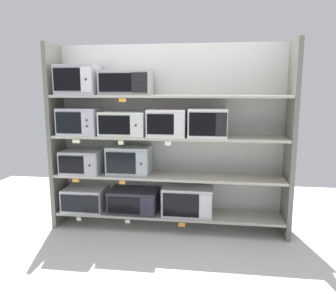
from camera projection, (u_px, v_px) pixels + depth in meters
The scene contains 28 objects.
ground at pixel (153, 274), 2.99m from camera, with size 6.65×6.00×0.02m, color silver.
back_panel at pixel (170, 136), 3.99m from camera, with size 2.85×0.04×2.17m, color #B2B2AD.
upright_left at pixel (57, 137), 3.96m from camera, with size 0.05×0.40×2.17m, color #68645B.
upright_right at pixel (290, 141), 3.60m from camera, with size 0.05×0.40×2.17m, color #68645B.
shelf_0 at pixel (168, 214), 3.93m from camera, with size 2.65×0.40×0.03m, color #ADA899.
microwave_0 at pixel (86, 198), 4.04m from camera, with size 0.49×0.42×0.27m.
microwave_1 at pixel (134, 200), 3.96m from camera, with size 0.57×0.40×0.26m.
microwave_2 at pixel (188, 200), 3.87m from camera, with size 0.58×0.39×0.33m.
price_tag_0 at pixel (79, 219), 3.88m from camera, with size 0.06×0.00×0.04m, color beige.
price_tag_1 at pixel (128, 222), 3.80m from camera, with size 0.06×0.00×0.04m, color white.
price_tag_2 at pixel (182, 225), 3.72m from camera, with size 0.08×0.00×0.05m, color orange.
shelf_1 at pixel (168, 176), 3.85m from camera, with size 2.65×0.40×0.03m, color #ADA899.
microwave_3 at pixel (83, 161), 3.96m from camera, with size 0.47×0.42×0.27m.
microwave_4 at pixel (129, 160), 3.88m from camera, with size 0.50×0.35×0.33m.
price_tag_3 at pixel (76, 181), 3.80m from camera, with size 0.08×0.00×0.04m, color orange.
price_tag_4 at pixel (122, 183), 3.73m from camera, with size 0.07×0.00×0.04m, color orange.
shelf_2 at pixel (168, 137), 3.78m from camera, with size 2.65×0.40×0.03m, color #ADA899.
microwave_5 at pixel (81, 121), 3.88m from camera, with size 0.46×0.43×0.31m.
microwave_6 at pixel (124, 123), 3.81m from camera, with size 0.52×0.40×0.27m.
microwave_7 at pixel (167, 123), 3.74m from camera, with size 0.43×0.41×0.30m.
microwave_8 at pixel (208, 123), 3.68m from camera, with size 0.42×0.42×0.32m.
price_tag_5 at pixel (76, 141), 3.72m from camera, with size 0.09×0.00×0.04m, color beige.
price_tag_6 at pixel (121, 143), 3.65m from camera, with size 0.06×0.00×0.05m, color beige.
price_tag_7 at pixel (168, 143), 3.58m from camera, with size 0.07×0.00×0.04m, color white.
shelf_3 at pixel (168, 96), 3.70m from camera, with size 2.65×0.40×0.03m, color #ADA899.
microwave_9 at pixel (79, 80), 3.80m from camera, with size 0.46×0.43×0.34m.
microwave_10 at pixel (126, 83), 3.73m from camera, with size 0.57×0.35×0.27m.
price_tag_8 at pixel (122, 100), 3.57m from camera, with size 0.08×0.00×0.04m, color orange.
Camera 1 is at (0.50, -3.71, 1.64)m, focal length 35.23 mm.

